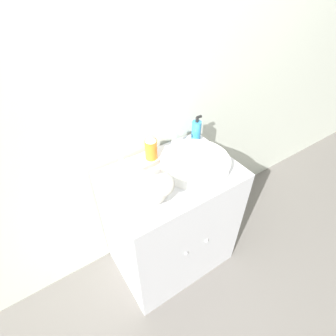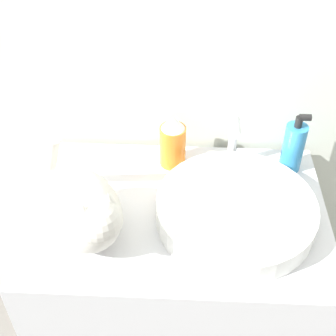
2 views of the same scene
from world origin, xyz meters
name	(u,v)px [view 2 (image 2 of 2)]	position (x,y,z in m)	size (l,w,h in m)	color
wall_back	(184,9)	(0.00, 0.57, 1.25)	(6.00, 0.05, 2.50)	silver
vanity_cabinet	(176,303)	(0.00, 0.26, 0.42)	(0.76, 0.54, 0.85)	silver
sink_basin	(236,210)	(0.14, 0.24, 0.88)	(0.40, 0.40, 0.06)	white
faucet	(232,146)	(0.14, 0.45, 0.92)	(0.14, 0.09, 0.17)	silver
cat	(83,209)	(-0.22, 0.16, 0.94)	(0.28, 0.32, 0.23)	silver
soap_bottle	(293,147)	(0.31, 0.44, 0.92)	(0.06, 0.06, 0.18)	#338CCC
spray_bottle	(173,142)	(-0.02, 0.45, 0.92)	(0.07, 0.07, 0.16)	orange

